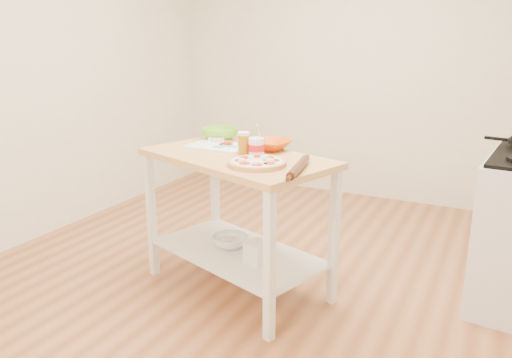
{
  "coord_description": "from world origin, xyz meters",
  "views": [
    {
      "loc": [
        1.36,
        -2.71,
        1.6
      ],
      "look_at": [
        -0.0,
        -0.04,
        0.75
      ],
      "focal_mm": 35.0,
      "sensor_mm": 36.0,
      "label": 1
    }
  ],
  "objects": [
    {
      "name": "room_shell",
      "position": [
        0.0,
        0.0,
        1.35
      ],
      "size": [
        4.04,
        4.54,
        2.74
      ],
      "color": "#A9683E",
      "rests_on": "ground"
    },
    {
      "name": "prep_island",
      "position": [
        -0.11,
        -0.1,
        0.65
      ],
      "size": [
        1.34,
        0.99,
        0.9
      ],
      "rotation": [
        0.0,
        0.0,
        -0.32
      ],
      "color": "#DCA65A",
      "rests_on": "ground"
    },
    {
      "name": "pizza",
      "position": [
        0.12,
        -0.27,
        0.92
      ],
      "size": [
        0.34,
        0.34,
        0.05
      ],
      "rotation": [
        0.0,
        0.0,
        -0.57
      ],
      "color": "#E3A261",
      "rests_on": "prep_island"
    },
    {
      "name": "cutting_board",
      "position": [
        -0.33,
        0.07,
        0.91
      ],
      "size": [
        0.4,
        0.31,
        0.04
      ],
      "rotation": [
        0.0,
        0.0,
        -0.02
      ],
      "color": "white",
      "rests_on": "prep_island"
    },
    {
      "name": "spatula",
      "position": [
        -0.26,
        0.02,
        0.92
      ],
      "size": [
        0.15,
        0.07,
        0.01
      ],
      "rotation": [
        0.0,
        0.0,
        0.11
      ],
      "color": "#52D5CE",
      "rests_on": "cutting_board"
    },
    {
      "name": "knife",
      "position": [
        -0.38,
        0.18,
        0.92
      ],
      "size": [
        0.27,
        0.04,
        0.01
      ],
      "rotation": [
        0.0,
        0.0,
        0.04
      ],
      "color": "silver",
      "rests_on": "cutting_board"
    },
    {
      "name": "orange_bowl",
      "position": [
        0.01,
        0.13,
        0.93
      ],
      "size": [
        0.29,
        0.29,
        0.06
      ],
      "primitive_type": "imported",
      "rotation": [
        0.0,
        0.0,
        -0.1
      ],
      "color": "#D34A07",
      "rests_on": "prep_island"
    },
    {
      "name": "green_bowl",
      "position": [
        -0.45,
        0.27,
        0.94
      ],
      "size": [
        0.26,
        0.26,
        0.08
      ],
      "primitive_type": "imported",
      "rotation": [
        0.0,
        0.0,
        0.01
      ],
      "color": "#70C02B",
      "rests_on": "prep_island"
    },
    {
      "name": "beer_pint",
      "position": [
        -0.06,
        -0.1,
        0.97
      ],
      "size": [
        0.07,
        0.07,
        0.15
      ],
      "color": "#A96E0E",
      "rests_on": "prep_island"
    },
    {
      "name": "yogurt_tub",
      "position": [
        0.02,
        -0.09,
        0.96
      ],
      "size": [
        0.1,
        0.1,
        0.21
      ],
      "color": "white",
      "rests_on": "prep_island"
    },
    {
      "name": "rolling_pin",
      "position": [
        0.38,
        -0.29,
        0.92
      ],
      "size": [
        0.12,
        0.4,
        0.05
      ],
      "primitive_type": "cylinder",
      "rotation": [
        1.57,
        0.0,
        0.18
      ],
      "color": "#502612",
      "rests_on": "prep_island"
    },
    {
      "name": "shelf_glass_bowl",
      "position": [
        -0.19,
        -0.06,
        0.3
      ],
      "size": [
        0.33,
        0.33,
        0.07
      ],
      "primitive_type": "imported",
      "rotation": [
        0.0,
        0.0,
        -0.56
      ],
      "color": "silver",
      "rests_on": "prep_island"
    },
    {
      "name": "shelf_bin",
      "position": [
        0.09,
        -0.19,
        0.33
      ],
      "size": [
        0.17,
        0.17,
        0.13
      ],
      "primitive_type": "cube",
      "rotation": [
        0.0,
        0.0,
        -0.32
      ],
      "color": "white",
      "rests_on": "prep_island"
    }
  ]
}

